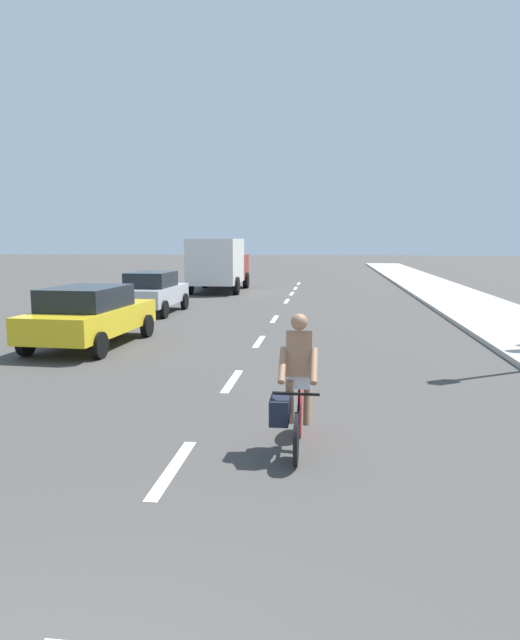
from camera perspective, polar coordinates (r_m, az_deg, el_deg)
name	(u,v)px	position (r m, az deg, el deg)	size (l,w,h in m)	color
ground_plane	(280,310)	(22.21, 2.07, 0.97)	(160.00, 160.00, 0.00)	#423F3D
sidewalk_strip	(473,306)	(24.83, 20.68, 1.37)	(3.60, 80.00, 0.14)	#B2ADA3
lane_stripe_1	(173,468)	(7.19, -8.80, -14.56)	(0.16, 1.80, 0.01)	white
lane_stripe_2	(232,381)	(11.20, -2.82, -6.16)	(0.16, 1.80, 0.01)	white
lane_stripe_3	(259,341)	(15.43, -0.08, -2.18)	(0.16, 1.80, 0.01)	white
lane_stripe_4	(275,319)	(19.79, 1.48, 0.11)	(0.16, 1.80, 0.01)	white
lane_stripe_5	(287,301)	(25.54, 2.71, 1.91)	(0.16, 1.80, 0.01)	white
lane_stripe_6	(292,294)	(29.10, 3.23, 2.67)	(0.16, 1.80, 0.01)	white
lane_stripe_7	(295,288)	(32.32, 3.60, 3.21)	(0.16, 1.80, 0.01)	white
lane_stripe_8	(299,284)	(35.79, 3.92, 3.69)	(0.16, 1.80, 0.01)	white
cyclist	(295,389)	(7.44, 3.52, -6.97)	(0.62, 1.71, 1.82)	black
parked_car_yellow	(90,314)	(15.32, -16.79, 0.57)	(2.24, 4.57, 1.57)	gold
parked_car_silver	(153,291)	(21.61, -10.76, 2.86)	(1.90, 3.98, 1.57)	#B7BABF
delivery_truck	(219,263)	(30.45, -4.18, 5.74)	(2.76, 6.28, 2.80)	maroon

